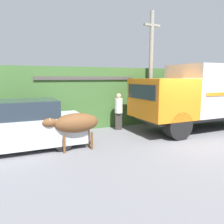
% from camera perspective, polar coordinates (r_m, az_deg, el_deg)
% --- Properties ---
extents(ground_plane, '(60.00, 60.00, 0.00)m').
position_cam_1_polar(ground_plane, '(9.34, 18.91, -7.11)').
color(ground_plane, slate).
extents(hillside_embankment, '(32.00, 6.31, 3.01)m').
position_cam_1_polar(hillside_embankment, '(14.61, 1.10, 5.00)').
color(hillside_embankment, '#426B33').
rests_on(hillside_embankment, ground_plane).
extents(building_backdrop, '(4.81, 2.70, 2.57)m').
position_cam_1_polar(building_backdrop, '(11.80, -8.37, 2.97)').
color(building_backdrop, '#C6B793').
rests_on(building_backdrop, ground_plane).
extents(cargo_truck, '(7.07, 2.52, 3.11)m').
position_cam_1_polar(cargo_truck, '(11.63, 23.50, 4.46)').
color(cargo_truck, '#2D2D2D').
rests_on(cargo_truck, ground_plane).
extents(brown_cow, '(1.94, 0.68, 1.30)m').
position_cam_1_polar(brown_cow, '(7.65, -9.62, -2.94)').
color(brown_cow, brown).
rests_on(brown_cow, ground_plane).
extents(parked_suv, '(4.59, 1.81, 1.73)m').
position_cam_1_polar(parked_suv, '(8.27, -23.37, -3.45)').
color(parked_suv, silver).
rests_on(parked_suv, ground_plane).
extents(pedestrian_on_hill, '(0.49, 0.49, 1.76)m').
position_cam_1_polar(pedestrian_on_hill, '(10.55, 1.75, 0.53)').
color(pedestrian_on_hill, '#38332D').
rests_on(pedestrian_on_hill, ground_plane).
extents(utility_pole, '(0.90, 0.21, 5.81)m').
position_cam_1_polar(utility_pole, '(11.68, 10.11, 11.38)').
color(utility_pole, gray).
rests_on(utility_pole, ground_plane).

